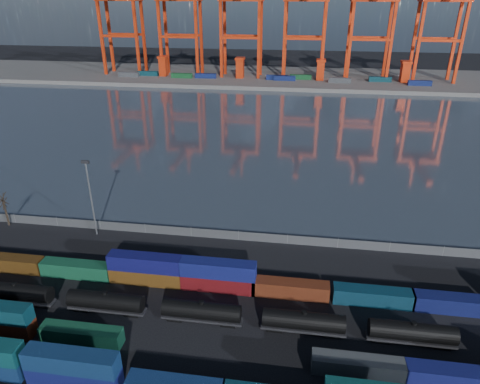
# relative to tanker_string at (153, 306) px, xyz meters

# --- Properties ---
(ground) EXTENTS (700.00, 700.00, 0.00)m
(ground) POSITION_rel_tanker_string_xyz_m (9.79, -3.40, -1.95)
(ground) COLOR black
(ground) RESTS_ON ground
(harbor_water) EXTENTS (700.00, 700.00, 0.00)m
(harbor_water) POSITION_rel_tanker_string_xyz_m (9.79, 101.60, -1.94)
(harbor_water) COLOR #343F4B
(harbor_water) RESTS_ON ground
(far_quay) EXTENTS (700.00, 70.00, 2.00)m
(far_quay) POSITION_rel_tanker_string_xyz_m (9.79, 206.60, -0.95)
(far_quay) COLOR #514F4C
(far_quay) RESTS_ON ground
(container_row_mid) EXTENTS (141.41, 2.46, 5.23)m
(container_row_mid) POSITION_rel_tanker_string_xyz_m (8.76, -6.75, -0.11)
(container_row_mid) COLOR #3F4244
(container_row_mid) RESTS_ON ground
(container_row_north) EXTENTS (142.87, 2.60, 5.55)m
(container_row_north) POSITION_rel_tanker_string_xyz_m (15.58, 8.24, 0.08)
(container_row_north) COLOR navy
(container_row_north) RESTS_ON ground
(tanker_string) EXTENTS (90.12, 2.71, 3.88)m
(tanker_string) POSITION_rel_tanker_string_xyz_m (0.00, 0.00, 0.00)
(tanker_string) COLOR black
(tanker_string) RESTS_ON ground
(waterfront_fence) EXTENTS (160.12, 0.12, 2.20)m
(waterfront_fence) POSITION_rel_tanker_string_xyz_m (9.79, 24.60, -0.94)
(waterfront_fence) COLOR #595B5E
(waterfront_fence) RESTS_ON ground
(bare_tree) EXTENTS (1.97, 2.05, 7.82)m
(bare_tree) POSITION_rel_tanker_string_xyz_m (-40.97, 23.42, 1.94)
(bare_tree) COLOR black
(bare_tree) RESTS_ON ground
(yard_light_mast) EXTENTS (1.60, 0.40, 16.60)m
(yard_light_mast) POSITION_rel_tanker_string_xyz_m (-20.21, 22.60, 7.35)
(yard_light_mast) COLOR slate
(yard_light_mast) RESTS_ON ground
(gantry_cranes) EXTENTS (198.90, 45.88, 62.13)m
(gantry_cranes) POSITION_rel_tanker_string_xyz_m (2.29, 199.96, 36.14)
(gantry_cranes) COLOR red
(gantry_cranes) RESTS_ON ground
(quay_containers) EXTENTS (172.58, 10.99, 2.60)m
(quay_containers) POSITION_rel_tanker_string_xyz_m (-1.21, 192.07, 1.35)
(quay_containers) COLOR navy
(quay_containers) RESTS_ON far_quay
(straddle_carriers) EXTENTS (140.00, 7.00, 11.10)m
(straddle_carriers) POSITION_rel_tanker_string_xyz_m (7.29, 196.60, 5.87)
(straddle_carriers) COLOR red
(straddle_carriers) RESTS_ON far_quay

